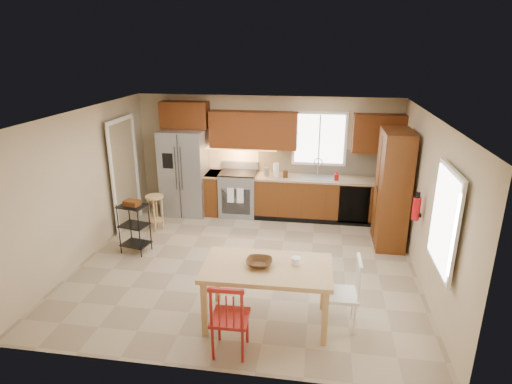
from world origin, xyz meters
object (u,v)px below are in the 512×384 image
Objects in this scene: soap_bottle at (337,175)px; utility_cart at (135,228)px; pantry at (392,189)px; chair_red at (230,316)px; bar_stool at (156,213)px; table_jar at (296,263)px; refrigerator at (185,172)px; fire_extinguisher at (416,209)px; table_bowl at (259,266)px; range_stove at (239,194)px; chair_white at (341,293)px; dining_table at (267,294)px.

soap_bottle reaches higher than utility_cart.
pantry is 2.18× the size of chair_red.
bar_stool is 0.78× the size of utility_cart.
chair_red is at bearing -107.01° from soap_bottle.
refrigerator is at bearing 126.56° from table_jar.
utility_cart is (-3.49, -1.93, -0.54)m from soap_bottle.
bar_stool is (-4.44, -0.06, -0.69)m from pantry.
pantry reaches higher than utility_cart.
fire_extinguisher is (1.15, -1.95, 0.10)m from soap_bottle.
soap_bottle is 0.57× the size of table_bowl.
range_stove is 4.15m from chair_white.
soap_bottle reaches higher than table_bowl.
fire_extinguisher is 0.51× the size of bar_stool.
chair_white is 1.10m from table_bowl.
refrigerator reaches higher than range_stove.
refrigerator is 1.98× the size of range_stove.
refrigerator reaches higher than soap_bottle.
soap_bottle reaches higher than table_jar.
refrigerator is at bearing 76.82° from bar_stool.
utility_cart is at bearing -125.87° from range_stove.
bar_stool is at bearing 139.15° from table_jar.
table_jar is (2.60, -3.50, -0.07)m from refrigerator.
fire_extinguisher is at bearing -59.47° from soap_bottle.
soap_bottle is 0.12× the size of dining_table.
chair_red reaches higher than bar_stool.
table_bowl is 3.61m from bar_stool.
table_bowl is at bearing 178.75° from dining_table.
pantry is at bearing 53.30° from table_bowl.
bar_stool is at bearing 132.99° from dining_table.
soap_bottle is 3.68m from bar_stool.
range_stove is 3.81m from table_bowl.
refrigerator is at bearing 155.48° from fire_extinguisher.
chair_red is (-1.29, -4.23, -0.51)m from soap_bottle.
dining_table is at bearing 91.76° from chair_white.
chair_red reaches higher than dining_table.
chair_white is (-0.94, -2.63, -0.57)m from pantry.
range_stove is 6.24× the size of table_jar.
dining_table is (2.24, -3.60, -0.51)m from refrigerator.
refrigerator is 4.76m from fire_extinguisher.
table_jar is at bearing -67.90° from range_stove.
chair_red reaches higher than table_jar.
table_bowl is (-1.05, -3.58, -0.18)m from soap_bottle.
table_bowl is at bearing 91.47° from chair_white.
table_jar is (-1.73, -1.53, -0.26)m from fire_extinguisher.
chair_red is at bearing -51.85° from bar_stool.
refrigerator is 4.23m from pantry.
soap_bottle is at bearing 73.98° from dining_table.
dining_table is 0.42m from table_bowl.
pantry is at bearing -12.62° from refrigerator.
chair_red is (-0.35, -0.65, 0.08)m from dining_table.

